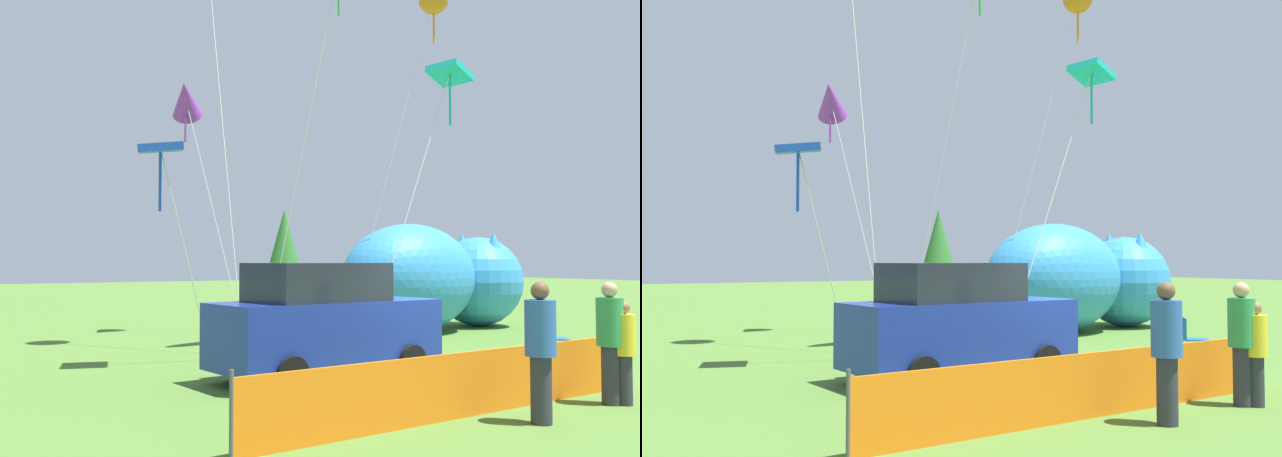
{
  "view_description": "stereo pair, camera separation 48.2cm",
  "coord_description": "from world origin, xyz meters",
  "views": [
    {
      "loc": [
        -8.81,
        -10.1,
        2.19
      ],
      "look_at": [
        0.95,
        5.8,
        3.01
      ],
      "focal_mm": 40.0,
      "sensor_mm": 36.0,
      "label": 1
    },
    {
      "loc": [
        -8.4,
        -10.35,
        2.19
      ],
      "look_at": [
        0.95,
        5.8,
        3.01
      ],
      "focal_mm": 40.0,
      "sensor_mm": 36.0,
      "label": 2
    }
  ],
  "objects": [
    {
      "name": "kite_purple_delta",
      "position": [
        -1.17,
        10.04,
        6.99
      ],
      "size": [
        2.08,
        2.22,
        7.73
      ],
      "color": "silver",
      "rests_on": "ground"
    },
    {
      "name": "kite_orange_flower",
      "position": [
        4.73,
        5.62,
        9.76
      ],
      "size": [
        2.79,
        1.65,
        10.24
      ],
      "color": "silver",
      "rests_on": "ground"
    },
    {
      "name": "safety_fence",
      "position": [
        -1.76,
        -2.63,
        0.45
      ],
      "size": [
        7.61,
        0.63,
        0.99
      ],
      "rotation": [
        0.0,
        0.0,
        0.08
      ],
      "color": "orange",
      "rests_on": "ground"
    },
    {
      "name": "spectator_in_grey_shirt",
      "position": [
        -1.27,
        -3.47,
        1.04
      ],
      "size": [
        0.41,
        0.41,
        1.9
      ],
      "color": "#2D2D38",
      "rests_on": "ground"
    },
    {
      "name": "horizon_tree_east",
      "position": [
        17.37,
        37.76,
        3.72
      ],
      "size": [
        2.54,
        2.54,
        6.06
      ],
      "color": "brown",
      "rests_on": "ground"
    },
    {
      "name": "ground_plane",
      "position": [
        0.0,
        0.0,
        0.0
      ],
      "size": [
        120.0,
        120.0,
        0.0
      ],
      "primitive_type": "plane",
      "color": "#4C752D"
    },
    {
      "name": "parked_car",
      "position": [
        -1.83,
        1.12,
        1.04
      ],
      "size": [
        4.46,
        2.15,
        2.14
      ],
      "rotation": [
        0.0,
        0.0,
        0.08
      ],
      "color": "navy",
      "rests_on": "ground"
    },
    {
      "name": "spectator_in_yellow_shirt",
      "position": [
        0.64,
        -3.14,
        1.01
      ],
      "size": [
        0.4,
        0.4,
        1.86
      ],
      "color": "#2D2D38",
      "rests_on": "ground"
    },
    {
      "name": "inflatable_cat",
      "position": [
        5.74,
        6.96,
        1.51
      ],
      "size": [
        7.37,
        3.99,
        3.28
      ],
      "rotation": [
        0.0,
        0.0,
        0.16
      ],
      "color": "#338CD8",
      "rests_on": "ground"
    },
    {
      "name": "kite_blue_box",
      "position": [
        -4.02,
        3.91,
        4.41
      ],
      "size": [
        1.96,
        1.15,
        4.65
      ],
      "color": "silver",
      "rests_on": "ground"
    },
    {
      "name": "spectator_in_black_shirt",
      "position": [
        0.79,
        -3.27,
        0.86
      ],
      "size": [
        0.34,
        0.34,
        1.57
      ],
      "color": "#2D2D38",
      "rests_on": "ground"
    },
    {
      "name": "folding_chair",
      "position": [
        4.06,
        0.94,
        0.51
      ],
      "size": [
        0.75,
        0.75,
        0.89
      ],
      "rotation": [
        0.0,
        0.0,
        -0.66
      ],
      "color": "#1959A5",
      "rests_on": "ground"
    },
    {
      "name": "kite_teal_diamond",
      "position": [
        3.16,
        3.23,
        6.73
      ],
      "size": [
        3.37,
        1.12,
        7.09
      ],
      "color": "silver",
      "rests_on": "ground"
    }
  ]
}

